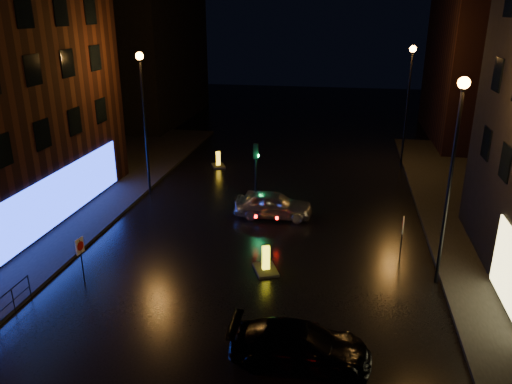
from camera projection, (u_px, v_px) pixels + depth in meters
ground at (216, 353)px, 16.37m from camera, size 120.00×120.00×0.00m
building_far_left at (146, 48)px, 48.92m from camera, size 8.00×16.00×14.00m
building_far_right at (486, 68)px, 41.35m from camera, size 8.00×14.00×12.00m
street_lamp_lfar at (143, 102)px, 28.67m from camera, size 0.44×0.44×8.37m
street_lamp_rnear at (454, 153)px, 18.69m from camera, size 0.44×0.44×8.37m
street_lamp_rfar at (409, 89)px, 33.46m from camera, size 0.44×0.44×8.37m
traffic_signal at (256, 192)px, 29.32m from camera, size 1.40×2.40×3.45m
silver_hatchback at (273, 205)px, 26.88m from camera, size 4.20×1.78×1.42m
dark_sedan at (300, 345)px, 15.76m from camera, size 4.53×1.88×1.31m
bollard_near at (266, 266)px, 21.43m from camera, size 1.35×1.58×1.17m
bollard_far at (218, 163)px, 35.65m from camera, size 1.28×1.49×1.10m
road_sign_left at (80, 250)px, 20.10m from camera, size 0.11×0.49×2.01m
road_sign_right at (403, 229)px, 21.96m from camera, size 0.11×0.49×2.03m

